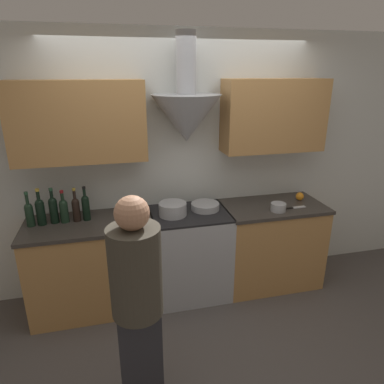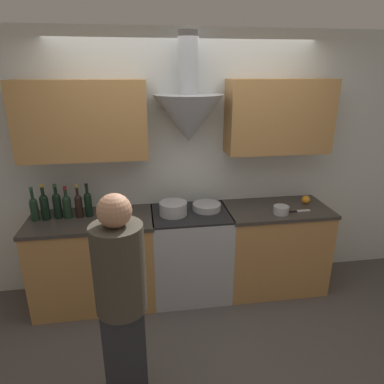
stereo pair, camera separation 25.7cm
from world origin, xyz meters
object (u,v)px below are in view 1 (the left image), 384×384
object	(u,v)px
wine_bottle_3	(64,209)
saucepan	(278,207)
mixing_bowl	(205,206)
orange_fruit	(300,196)
stove_range	(190,253)
wine_bottle_4	(76,208)
stock_pot	(173,209)
wine_bottle_2	(53,209)
wine_bottle_0	(29,213)
wine_bottle_1	(40,210)
wine_bottle_5	(86,206)
person_foreground_left	(138,303)

from	to	relation	value
wine_bottle_3	saucepan	bearing A→B (deg)	-6.11
mixing_bowl	orange_fruit	bearing A→B (deg)	0.71
stove_range	wine_bottle_4	xyz separation A→B (m)	(-1.05, 0.06, 0.58)
stock_pot	saucepan	xyz separation A→B (m)	(1.04, -0.14, -0.02)
wine_bottle_2	wine_bottle_4	distance (m)	0.19
stock_pot	wine_bottle_3	bearing A→B (deg)	175.59
stove_range	saucepan	xyz separation A→B (m)	(0.86, -0.16, 0.49)
wine_bottle_0	wine_bottle_4	bearing A→B (deg)	2.37
stove_range	orange_fruit	world-z (taller)	orange_fruit
wine_bottle_1	stock_pot	xyz separation A→B (m)	(1.19, -0.07, -0.08)
stove_range	wine_bottle_5	xyz separation A→B (m)	(-0.97, 0.06, 0.58)
wine_bottle_1	person_foreground_left	distance (m)	1.48
stove_range	person_foreground_left	size ratio (longest dim) A/B	0.58
wine_bottle_5	wine_bottle_1	bearing A→B (deg)	-177.77
wine_bottle_2	wine_bottle_4	xyz separation A→B (m)	(0.19, -0.01, -0.01)
wine_bottle_0	wine_bottle_3	size ratio (longest dim) A/B	1.05
mixing_bowl	stove_range	bearing A→B (deg)	-164.99
wine_bottle_1	person_foreground_left	world-z (taller)	person_foreground_left
wine_bottle_3	mixing_bowl	distance (m)	1.33
wine_bottle_3	saucepan	size ratio (longest dim) A/B	2.07
wine_bottle_1	mixing_bowl	bearing A→B (deg)	-0.08
saucepan	wine_bottle_5	bearing A→B (deg)	173.03
wine_bottle_0	wine_bottle_3	world-z (taller)	wine_bottle_0
wine_bottle_2	stock_pot	world-z (taller)	wine_bottle_2
wine_bottle_2	stove_range	bearing A→B (deg)	-3.02
wine_bottle_4	stock_pot	size ratio (longest dim) A/B	1.20
wine_bottle_3	wine_bottle_4	world-z (taller)	wine_bottle_4
stove_range	person_foreground_left	bearing A→B (deg)	-116.68
wine_bottle_2	mixing_bowl	size ratio (longest dim) A/B	1.18
wine_bottle_1	stock_pot	world-z (taller)	wine_bottle_1
wine_bottle_0	orange_fruit	world-z (taller)	wine_bottle_0
mixing_bowl	wine_bottle_1	bearing A→B (deg)	179.92
wine_bottle_5	stock_pot	bearing A→B (deg)	-5.98
stock_pot	orange_fruit	world-z (taller)	stock_pot
mixing_bowl	saucepan	distance (m)	0.72
stock_pot	mixing_bowl	size ratio (longest dim) A/B	0.95
wine_bottle_0	stock_pot	bearing A→B (deg)	-2.75
wine_bottle_1	mixing_bowl	distance (m)	1.53
wine_bottle_0	saucepan	size ratio (longest dim) A/B	2.16
mixing_bowl	person_foreground_left	xyz separation A→B (m)	(-0.79, -1.27, -0.07)
stove_range	person_foreground_left	xyz separation A→B (m)	(-0.62, -1.22, 0.41)
wine_bottle_1	orange_fruit	bearing A→B (deg)	0.24
wine_bottle_5	mixing_bowl	size ratio (longest dim) A/B	1.15
stock_pot	orange_fruit	xyz separation A→B (m)	(1.40, 0.08, -0.02)
stock_pot	saucepan	world-z (taller)	stock_pot
wine_bottle_4	wine_bottle_5	bearing A→B (deg)	3.86
wine_bottle_1	saucepan	bearing A→B (deg)	-5.37
stove_range	wine_bottle_1	world-z (taller)	wine_bottle_1
wine_bottle_4	orange_fruit	world-z (taller)	wine_bottle_4
wine_bottle_3	wine_bottle_5	size ratio (longest dim) A/B	0.95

